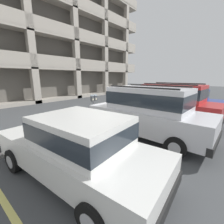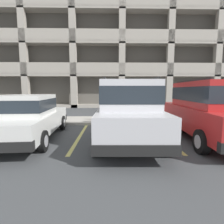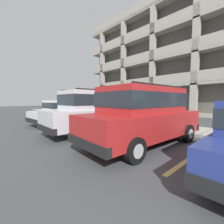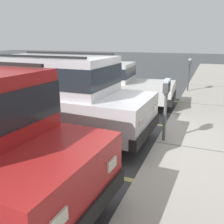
{
  "view_description": "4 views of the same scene",
  "coord_description": "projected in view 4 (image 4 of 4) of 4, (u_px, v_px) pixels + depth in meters",
  "views": [
    {
      "loc": [
        -5.11,
        -4.89,
        2.37
      ],
      "look_at": [
        -0.02,
        -0.63,
        0.79
      ],
      "focal_mm": 24.0,
      "sensor_mm": 36.0,
      "label": 1
    },
    {
      "loc": [
        -0.48,
        -8.11,
        1.7
      ],
      "look_at": [
        -0.32,
        -0.72,
        0.77
      ],
      "focal_mm": 28.0,
      "sensor_mm": 36.0,
      "label": 2
    },
    {
      "loc": [
        6.04,
        -6.59,
        1.55
      ],
      "look_at": [
        -0.17,
        -0.86,
        0.89
      ],
      "focal_mm": 24.0,
      "sensor_mm": 36.0,
      "label": 3
    },
    {
      "loc": [
        5.22,
        1.21,
        2.37
      ],
      "look_at": [
        0.25,
        -0.75,
        0.8
      ],
      "focal_mm": 40.0,
      "sensor_mm": 36.0,
      "label": 4
    }
  ],
  "objects": [
    {
      "name": "parking_stall_lines",
      "position": [
        57.0,
        165.0,
        4.87
      ],
      "size": [
        12.39,
        4.8,
        0.01
      ],
      "color": "#DBD16B",
      "rests_on": "ground_plane"
    },
    {
      "name": "parking_meter_far",
      "position": [
        189.0,
        67.0,
        10.96
      ],
      "size": [
        0.35,
        0.12,
        1.42
      ],
      "color": "#47474C",
      "rests_on": "sidewalk"
    },
    {
      "name": "sidewalk",
      "position": [
        206.0,
        152.0,
        5.27
      ],
      "size": [
        40.0,
        2.2,
        0.12
      ],
      "color": "#ADA89E",
      "rests_on": "ground_plane"
    },
    {
      "name": "ground_plane",
      "position": [
        146.0,
        148.0,
        5.76
      ],
      "size": [
        80.0,
        80.0,
        0.1
      ],
      "color": "#444749"
    },
    {
      "name": "silver_suv",
      "position": [
        55.0,
        93.0,
        6.13
      ],
      "size": [
        2.09,
        4.82,
        2.03
      ],
      "rotation": [
        0.0,
        0.0,
        -0.02
      ],
      "color": "silver",
      "rests_on": "ground_plane"
    },
    {
      "name": "parking_meter_near",
      "position": [
        166.0,
        95.0,
        5.47
      ],
      "size": [
        0.35,
        0.12,
        1.42
      ],
      "color": "#595B60",
      "rests_on": "sidewalk"
    },
    {
      "name": "red_sedan",
      "position": [
        109.0,
        83.0,
        9.14
      ],
      "size": [
        2.04,
        4.58,
        1.54
      ],
      "rotation": [
        0.0,
        0.0,
        0.06
      ],
      "color": "silver",
      "rests_on": "ground_plane"
    }
  ]
}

